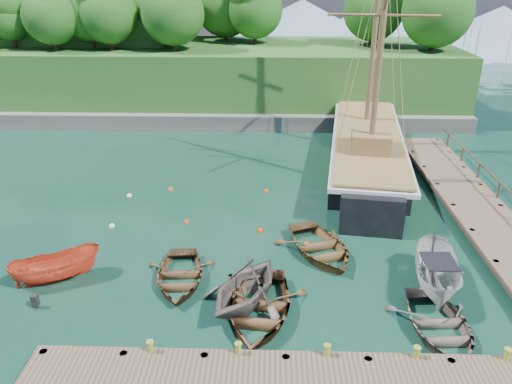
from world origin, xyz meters
TOP-DOWN VIEW (x-y plane):
  - ground at (0.00, 0.00)m, footprint 160.00×160.00m
  - dock_east at (11.50, 7.00)m, footprint 3.20×24.00m
  - bollard_0 at (-4.00, -5.10)m, footprint 0.26×0.26m
  - bollard_1 at (-1.00, -5.10)m, footprint 0.26×0.26m
  - bollard_2 at (2.00, -5.10)m, footprint 0.26×0.26m
  - bollard_3 at (5.00, -5.10)m, footprint 0.26×0.26m
  - bollard_4 at (8.00, -5.10)m, footprint 0.26×0.26m
  - rowboat_0 at (-3.92, -0.07)m, footprint 3.44×4.56m
  - rowboat_1 at (-0.94, -1.70)m, footprint 5.35×5.60m
  - rowboat_2 at (-0.38, -2.28)m, footprint 4.21×5.51m
  - rowboat_3 at (6.42, -3.11)m, footprint 3.59×4.79m
  - rowboat_4 at (2.44, 2.50)m, footprint 5.00×5.77m
  - motorboat_orange at (-9.33, -0.04)m, footprint 4.09×3.00m
  - cabin_boat_white at (7.13, -0.31)m, footprint 2.70×5.01m
  - schooner at (6.54, 13.96)m, footprint 7.19×25.91m
  - mooring_buoy_0 at (-8.41, 4.96)m, footprint 0.31×0.31m
  - mooring_buoy_1 at (-4.48, 5.51)m, footprint 0.32×0.32m
  - mooring_buoy_2 at (-0.49, 4.67)m, footprint 0.34×0.34m
  - mooring_buoy_3 at (4.34, 7.55)m, footprint 0.34×0.34m
  - mooring_buoy_4 at (-6.17, 9.87)m, footprint 0.34×0.34m
  - mooring_buoy_5 at (-0.23, 9.77)m, footprint 0.31×0.31m
  - mooring_buoy_6 at (-8.50, 8.84)m, footprint 0.32×0.32m
  - mooring_buoy_7 at (1.85, 3.29)m, footprint 0.31×0.31m
  - headland at (-12.88, 31.36)m, footprint 51.00×19.31m
  - distant_ridge at (4.30, 70.00)m, footprint 117.00×40.00m

SIDE VIEW (x-z plane):
  - ground at x=0.00m, z-range 0.00..0.00m
  - bollard_0 at x=-4.00m, z-range -0.23..0.23m
  - bollard_1 at x=-1.00m, z-range -0.23..0.23m
  - bollard_2 at x=2.00m, z-range -0.23..0.23m
  - bollard_3 at x=5.00m, z-range -0.23..0.23m
  - bollard_4 at x=8.00m, z-range -0.23..0.23m
  - rowboat_0 at x=-3.92m, z-range -0.45..0.45m
  - rowboat_1 at x=-0.94m, z-range -1.15..1.15m
  - rowboat_2 at x=-0.38m, z-range -0.53..0.53m
  - rowboat_3 at x=6.42m, z-range -0.47..0.47m
  - rowboat_4 at x=2.44m, z-range -0.50..0.50m
  - motorboat_orange at x=-9.33m, z-range -0.74..0.74m
  - cabin_boat_white at x=7.13m, z-range -0.92..0.92m
  - mooring_buoy_0 at x=-8.41m, z-range -0.16..0.16m
  - mooring_buoy_1 at x=-4.48m, z-range -0.16..0.16m
  - mooring_buoy_2 at x=-0.49m, z-range -0.17..0.17m
  - mooring_buoy_3 at x=4.34m, z-range -0.17..0.17m
  - mooring_buoy_4 at x=-6.17m, z-range -0.17..0.17m
  - mooring_buoy_5 at x=-0.23m, z-range -0.16..0.16m
  - mooring_buoy_6 at x=-8.50m, z-range -0.16..0.16m
  - mooring_buoy_7 at x=1.85m, z-range -0.15..0.15m
  - dock_east at x=11.50m, z-range -0.12..0.98m
  - schooner at x=6.54m, z-range -8.34..10.42m
  - distant_ridge at x=4.30m, z-range -0.65..9.35m
  - headland at x=-12.88m, z-range -0.91..11.99m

